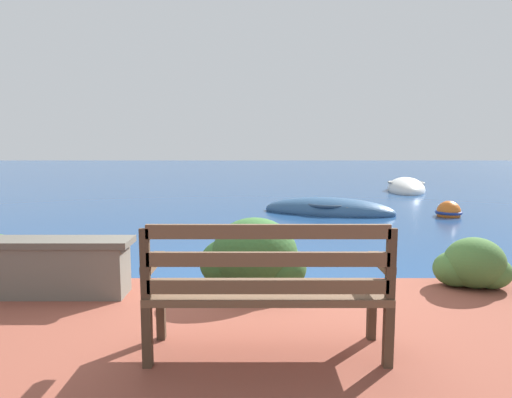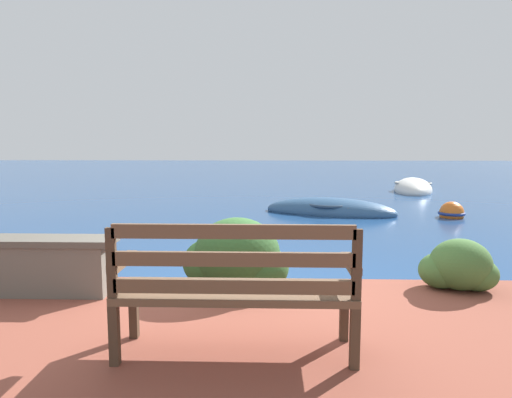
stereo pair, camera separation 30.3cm
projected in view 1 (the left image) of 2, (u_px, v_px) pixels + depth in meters
ground_plane at (248, 298)px, 4.87m from camera, size 80.00×80.00×0.00m
park_bench at (268, 286)px, 3.02m from camera, size 1.61×0.48×0.93m
stone_wall at (2, 267)px, 4.27m from camera, size 2.46×0.39×0.54m
hedge_clump_left at (254, 259)px, 4.44m from camera, size 1.05×0.75×0.71m
hedge_clump_centre at (474, 266)px, 4.51m from camera, size 0.74×0.53×0.50m
rowboat_nearest at (329, 211)px, 10.83m from camera, size 3.32×2.14×0.64m
rowboat_mid at (407, 189)px, 15.86m from camera, size 1.89×3.19×0.82m
mooring_buoy at (449, 212)px, 10.30m from camera, size 0.58×0.58×0.53m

